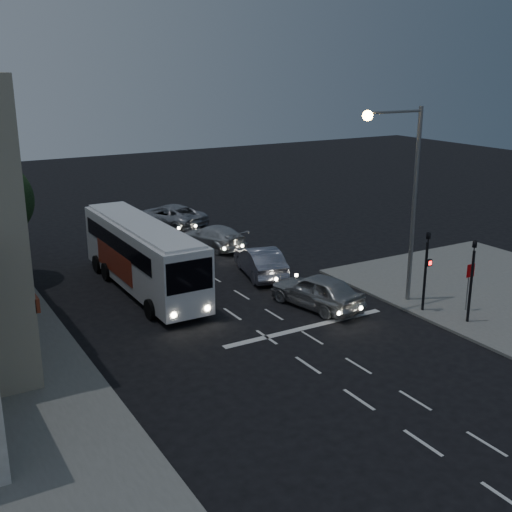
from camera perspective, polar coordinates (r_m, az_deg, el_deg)
ground at (r=25.28m, az=3.33°, el=-8.80°), size 120.00×120.00×0.00m
road_markings at (r=28.45m, az=1.80°, el=-5.77°), size 8.00×30.55×0.01m
tour_bus at (r=32.27m, az=-10.05°, el=0.20°), size 2.66×11.25×3.45m
car_suv at (r=29.88m, az=5.43°, el=-3.08°), size 2.88×5.05×1.62m
car_sedan_a at (r=34.16m, az=0.38°, el=-0.48°), size 2.78×5.09×1.59m
car_sedan_b at (r=39.56m, az=-3.80°, el=1.74°), size 2.95×5.18×1.41m
car_sedan_c at (r=44.98m, az=-7.74°, el=3.56°), size 4.39×6.31×1.60m
traffic_signal_main at (r=29.57m, az=14.92°, el=-0.50°), size 0.25×0.35×4.10m
traffic_signal_side at (r=28.80m, az=18.67°, el=-1.28°), size 0.18×0.15×4.10m
regulatory_sign at (r=30.37m, az=18.43°, el=-1.98°), size 0.45×0.12×2.20m
streetlight at (r=29.62m, az=13.10°, el=6.26°), size 3.32×0.44×9.00m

